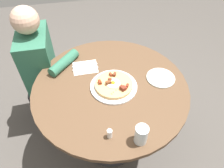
% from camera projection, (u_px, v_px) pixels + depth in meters
% --- Properties ---
extents(ground_plane, '(6.00, 6.00, 0.00)m').
position_uv_depth(ground_plane, '(111.00, 142.00, 1.90)').
color(ground_plane, '#4C4742').
extents(dining_table, '(1.02, 1.02, 0.76)m').
position_uv_depth(dining_table, '(110.00, 103.00, 1.49)').
color(dining_table, brown).
rests_on(dining_table, ground_plane).
extents(person_seated, '(0.50, 0.46, 1.14)m').
position_uv_depth(person_seated, '(44.00, 77.00, 1.77)').
color(person_seated, '#2D2D33').
rests_on(person_seated, ground_plane).
extents(pizza_plate, '(0.30, 0.30, 0.01)m').
position_uv_depth(pizza_plate, '(114.00, 86.00, 1.34)').
color(pizza_plate, white).
rests_on(pizza_plate, dining_table).
extents(breakfast_pizza, '(0.24, 0.24, 0.05)m').
position_uv_depth(breakfast_pizza, '(114.00, 84.00, 1.33)').
color(breakfast_pizza, tan).
rests_on(breakfast_pizza, pizza_plate).
extents(bread_plate, '(0.19, 0.19, 0.01)m').
position_uv_depth(bread_plate, '(161.00, 78.00, 1.40)').
color(bread_plate, silver).
rests_on(bread_plate, dining_table).
extents(napkin, '(0.14, 0.17, 0.00)m').
position_uv_depth(napkin, '(85.00, 68.00, 1.47)').
color(napkin, white).
rests_on(napkin, dining_table).
extents(fork, '(0.01, 0.18, 0.00)m').
position_uv_depth(fork, '(85.00, 65.00, 1.48)').
color(fork, silver).
rests_on(fork, napkin).
extents(knife, '(0.01, 0.18, 0.00)m').
position_uv_depth(knife, '(86.00, 69.00, 1.46)').
color(knife, silver).
rests_on(knife, napkin).
extents(water_glass, '(0.07, 0.07, 0.12)m').
position_uv_depth(water_glass, '(141.00, 135.00, 1.04)').
color(water_glass, silver).
rests_on(water_glass, dining_table).
extents(salt_shaker, '(0.03, 0.03, 0.06)m').
position_uv_depth(salt_shaker, '(110.00, 134.00, 1.08)').
color(salt_shaker, white).
rests_on(salt_shaker, dining_table).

